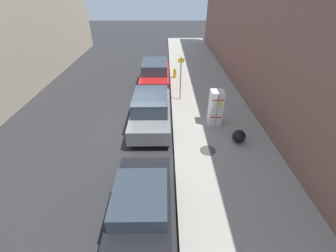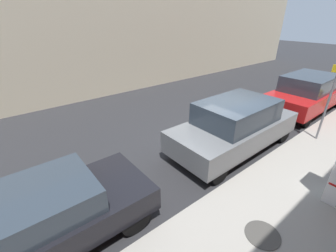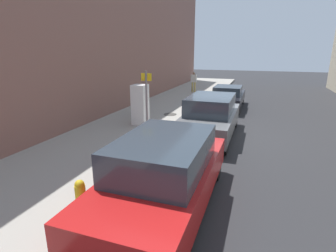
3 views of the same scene
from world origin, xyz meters
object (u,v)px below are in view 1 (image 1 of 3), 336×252
parked_suv_red (155,73)px  discarded_refrigerator (216,108)px  trash_bag (239,136)px  parked_suv_gray (151,110)px  parked_sedan_dark (140,212)px  street_sign_post (181,77)px  fire_hydrant (175,73)px

parked_suv_red → discarded_refrigerator: bearing=119.5°
trash_bag → parked_suv_gray: size_ratio=0.13×
trash_bag → parked_suv_gray: parked_suv_gray is taller
parked_suv_gray → discarded_refrigerator: bearing=175.9°
discarded_refrigerator → parked_sedan_dark: discarded_refrigerator is taller
discarded_refrigerator → parked_sedan_dark: 6.69m
street_sign_post → parked_suv_gray: bearing=57.8°
parked_suv_gray → street_sign_post: bearing=-122.2°
street_sign_post → trash_bag: size_ratio=4.39×
parked_suv_red → parked_sedan_dark: 11.63m
street_sign_post → parked_suv_red: street_sign_post is taller
fire_hydrant → trash_bag: (-2.63, 8.42, -0.09)m
parked_suv_gray → parked_sedan_dark: bearing=90.0°
street_sign_post → parked_suv_gray: (1.68, 2.66, -0.79)m
parked_suv_red → parked_sedan_dark: (0.00, 11.63, -0.16)m
street_sign_post → parked_sedan_dark: size_ratio=0.58×
trash_bag → parked_sedan_dark: size_ratio=0.13×
trash_bag → parked_suv_red: (4.12, -7.46, 0.41)m
fire_hydrant → parked_suv_red: (1.50, 0.96, 0.32)m
trash_bag → parked_suv_gray: (4.12, -1.88, 0.40)m
parked_suv_red → trash_bag: bearing=118.9°
discarded_refrigerator → parked_sedan_dark: bearing=60.5°
street_sign_post → parked_suv_gray: size_ratio=0.57×
street_sign_post → trash_bag: 5.30m
trash_bag → parked_sedan_dark: 5.87m
discarded_refrigerator → trash_bag: discarded_refrigerator is taller
parked_suv_red → street_sign_post: bearing=119.8°
discarded_refrigerator → parked_suv_red: discarded_refrigerator is taller
parked_suv_red → parked_suv_gray: bearing=90.0°
parked_suv_red → parked_sedan_dark: size_ratio=1.05×
fire_hydrant → parked_suv_gray: size_ratio=0.16×
trash_bag → parked_suv_gray: 4.55m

